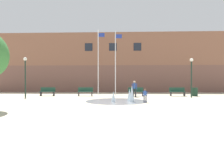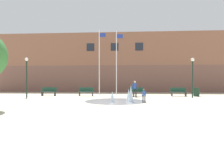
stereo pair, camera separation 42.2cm
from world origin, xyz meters
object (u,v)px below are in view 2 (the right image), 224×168
at_px(adult_near_bench, 135,88).
at_px(park_bench_center, 49,91).
at_px(lamp_post_left_lane, 27,71).
at_px(flagpole_right, 117,61).
at_px(park_bench_under_right_flagpole, 86,91).
at_px(child_with_pink_shirt, 144,95).
at_px(park_bench_near_trashcan, 136,92).
at_px(lamp_post_right_lane, 193,72).
at_px(trash_can, 196,92).
at_px(park_bench_far_right, 179,92).
at_px(flagpole_left, 100,60).

bearing_deg(adult_near_bench, park_bench_center, 91.37).
relative_size(park_bench_center, lamp_post_left_lane, 0.42).
bearing_deg(flagpole_right, lamp_post_left_lane, -154.72).
bearing_deg(lamp_post_left_lane, park_bench_under_right_flagpole, 20.50).
height_order(child_with_pink_shirt, adult_near_bench, adult_near_bench).
xyz_separation_m(park_bench_near_trashcan, flagpole_right, (-2.15, 2.00, 3.49)).
height_order(adult_near_bench, flagpole_right, flagpole_right).
xyz_separation_m(child_with_pink_shirt, lamp_post_right_lane, (5.03, 4.21, 1.88)).
height_order(park_bench_center, flagpole_right, flagpole_right).
bearing_deg(park_bench_center, adult_near_bench, -7.43).
height_order(park_bench_under_right_flagpole, flagpole_right, flagpole_right).
height_order(flagpole_right, trash_can, flagpole_right).
xyz_separation_m(park_bench_center, lamp_post_left_lane, (-1.32, -2.03, 2.04)).
bearing_deg(park_bench_far_right, park_bench_center, -179.79).
xyz_separation_m(child_with_pink_shirt, flagpole_right, (-2.22, 7.80, 3.39)).
xyz_separation_m(park_bench_under_right_flagpole, park_bench_near_trashcan, (5.33, 0.04, 0.00)).
distance_m(adult_near_bench, lamp_post_right_lane, 5.59).
bearing_deg(child_with_pink_shirt, park_bench_far_right, -40.33).
bearing_deg(flagpole_right, lamp_post_right_lane, -26.34).
bearing_deg(adult_near_bench, trash_can, -70.14).
relative_size(park_bench_near_trashcan, lamp_post_right_lane, 0.43).
height_order(park_bench_far_right, flagpole_left, flagpole_left).
bearing_deg(park_bench_center, lamp_post_left_lane, -122.98).
distance_m(child_with_pink_shirt, flagpole_left, 9.53).
distance_m(park_bench_center, flagpole_right, 8.31).
bearing_deg(park_bench_center, park_bench_under_right_flagpole, -0.23).
distance_m(flagpole_left, flagpole_right, 2.02).
height_order(park_bench_far_right, flagpole_right, flagpole_right).
bearing_deg(lamp_post_right_lane, flagpole_right, 153.66).
distance_m(park_bench_far_right, flagpole_right, 7.61).
relative_size(lamp_post_left_lane, lamp_post_right_lane, 1.03).
distance_m(park_bench_near_trashcan, flagpole_left, 5.84).
bearing_deg(flagpole_left, flagpole_right, 0.00).
xyz_separation_m(park_bench_center, flagpole_left, (5.24, 2.02, 3.57)).
bearing_deg(park_bench_center, flagpole_left, 21.08).
bearing_deg(lamp_post_right_lane, lamp_post_left_lane, -178.32).
distance_m(park_bench_center, park_bench_under_right_flagpole, 4.08).
relative_size(park_bench_far_right, lamp_post_right_lane, 0.43).
xyz_separation_m(adult_near_bench, flagpole_left, (-3.91, 3.21, 3.12)).
bearing_deg(park_bench_under_right_flagpole, lamp_post_right_lane, -8.47).
bearing_deg(flagpole_left, park_bench_near_trashcan, -25.63).
height_order(flagpole_left, lamp_post_left_lane, flagpole_left).
xyz_separation_m(adult_near_bench, lamp_post_right_lane, (5.36, -0.38, 1.52)).
bearing_deg(lamp_post_left_lane, lamp_post_right_lane, 1.68).
relative_size(park_bench_center, child_with_pink_shirt, 1.62).
bearing_deg(adult_near_bench, park_bench_far_right, -66.02).
height_order(child_with_pink_shirt, lamp_post_right_lane, lamp_post_right_lane).
xyz_separation_m(flagpole_left, flagpole_right, (2.02, 0.00, -0.09)).
height_order(adult_near_bench, lamp_post_left_lane, lamp_post_left_lane).
bearing_deg(trash_can, lamp_post_right_lane, -122.49).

